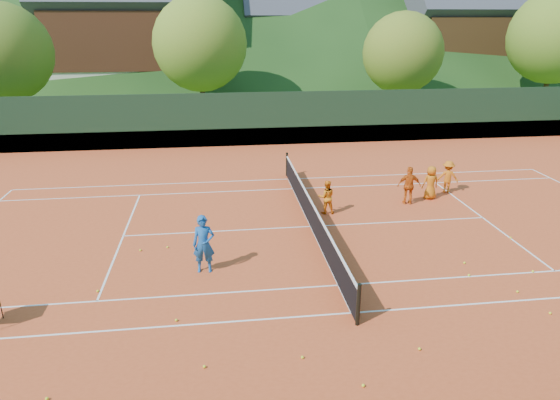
{
  "coord_description": "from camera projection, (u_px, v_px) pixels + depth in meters",
  "views": [
    {
      "loc": [
        -3.13,
        -15.82,
        6.94
      ],
      "look_at": [
        -1.09,
        0.0,
        1.06
      ],
      "focal_mm": 32.0,
      "sensor_mm": 36.0,
      "label": 1
    }
  ],
  "objects": [
    {
      "name": "tennis_ball_12",
      "position": [
        517.0,
        292.0,
        13.28
      ],
      "size": [
        0.07,
        0.07,
        0.07
      ],
      "primitive_type": "sphere",
      "color": "#D8EF27",
      "rests_on": "clay_court"
    },
    {
      "name": "tree_d",
      "position": [
        555.0,
        37.0,
        36.84
      ],
      "size": [
        6.8,
        6.8,
        8.93
      ],
      "color": "#3E2818",
      "rests_on": "ground"
    },
    {
      "name": "tennis_ball_19",
      "position": [
        550.0,
        313.0,
        12.32
      ],
      "size": [
        0.07,
        0.07,
        0.07
      ],
      "primitive_type": "sphere",
      "color": "#D8EF27",
      "rests_on": "clay_court"
    },
    {
      "name": "tennis_ball_18",
      "position": [
        511.0,
        238.0,
        16.53
      ],
      "size": [
        0.07,
        0.07,
        0.07
      ],
      "primitive_type": "sphere",
      "color": "#D8EF27",
      "rests_on": "clay_court"
    },
    {
      "name": "tennis_ball_5",
      "position": [
        98.0,
        291.0,
        13.31
      ],
      "size": [
        0.07,
        0.07,
        0.07
      ],
      "primitive_type": "sphere",
      "color": "#D8EF27",
      "rests_on": "clay_court"
    },
    {
      "name": "coach",
      "position": [
        204.0,
        244.0,
        14.14
      ],
      "size": [
        0.64,
        0.44,
        1.71
      ],
      "primitive_type": "imported",
      "rotation": [
        0.0,
        0.0,
        -0.05
      ],
      "color": "#1855A0",
      "rests_on": "clay_court"
    },
    {
      "name": "tree_c",
      "position": [
        403.0,
        53.0,
        34.81
      ],
      "size": [
        5.6,
        5.6,
        7.35
      ],
      "color": "#412B1A",
      "rests_on": "ground"
    },
    {
      "name": "chalet_mid",
      "position": [
        308.0,
        38.0,
        48.13
      ],
      "size": [
        12.65,
        8.82,
        11.45
      ],
      "color": "beige",
      "rests_on": "ground"
    },
    {
      "name": "court_lines",
      "position": [
        311.0,
        226.0,
        17.49
      ],
      "size": [
        23.83,
        11.03,
        0.0
      ],
      "color": "white",
      "rests_on": "clay_court"
    },
    {
      "name": "chalet_left",
      "position": [
        131.0,
        33.0,
        42.27
      ],
      "size": [
        13.8,
        9.93,
        12.92
      ],
      "color": "beige",
      "rests_on": "ground"
    },
    {
      "name": "student_c",
      "position": [
        431.0,
        183.0,
        19.94
      ],
      "size": [
        0.69,
        0.47,
        1.36
      ],
      "primitive_type": "imported",
      "rotation": [
        0.0,
        0.0,
        3.21
      ],
      "color": "#CF6A12",
      "rests_on": "clay_court"
    },
    {
      "name": "tennis_ball_7",
      "position": [
        469.0,
        275.0,
        14.13
      ],
      "size": [
        0.07,
        0.07,
        0.07
      ],
      "primitive_type": "sphere",
      "color": "#D8EF27",
      "rests_on": "clay_court"
    },
    {
      "name": "clay_court",
      "position": [
        311.0,
        227.0,
        17.5
      ],
      "size": [
        40.0,
        24.0,
        0.02
      ],
      "primitive_type": "cube",
      "color": "#C3461F",
      "rests_on": "ground"
    },
    {
      "name": "tennis_ball_0",
      "position": [
        47.0,
        399.0,
        9.56
      ],
      "size": [
        0.07,
        0.07,
        0.07
      ],
      "primitive_type": "sphere",
      "color": "#D8EF27",
      "rests_on": "clay_court"
    },
    {
      "name": "perimeter_fence",
      "position": [
        312.0,
        193.0,
        17.06
      ],
      "size": [
        40.4,
        24.24,
        3.0
      ],
      "color": "black",
      "rests_on": "clay_court"
    },
    {
      "name": "ground",
      "position": [
        311.0,
        227.0,
        17.5
      ],
      "size": [
        400.0,
        400.0,
        0.0
      ],
      "primitive_type": "plane",
      "color": "#33571B",
      "rests_on": "ground"
    },
    {
      "name": "student_b",
      "position": [
        409.0,
        185.0,
        19.36
      ],
      "size": [
        0.94,
        0.52,
        1.51
      ],
      "primitive_type": "imported",
      "rotation": [
        0.0,
        0.0,
        2.96
      ],
      "color": "#CF5612",
      "rests_on": "clay_court"
    },
    {
      "name": "tennis_ball_10",
      "position": [
        302.0,
        357.0,
        10.72
      ],
      "size": [
        0.07,
        0.07,
        0.07
      ],
      "primitive_type": "sphere",
      "color": "#D8EF27",
      "rests_on": "clay_court"
    },
    {
      "name": "tennis_ball_15",
      "position": [
        176.0,
        320.0,
        12.03
      ],
      "size": [
        0.07,
        0.07,
        0.07
      ],
      "primitive_type": "sphere",
      "color": "#D8EF27",
      "rests_on": "clay_court"
    },
    {
      "name": "chalet_right",
      "position": [
        465.0,
        36.0,
        45.99
      ],
      "size": [
        11.5,
        8.82,
        11.91
      ],
      "color": "beige",
      "rests_on": "ground"
    },
    {
      "name": "tennis_ball_20",
      "position": [
        204.0,
        367.0,
        10.44
      ],
      "size": [
        0.07,
        0.07,
        0.07
      ],
      "primitive_type": "sphere",
      "color": "#D8EF27",
      "rests_on": "clay_court"
    },
    {
      "name": "tennis_ball_17",
      "position": [
        464.0,
        263.0,
        14.84
      ],
      "size": [
        0.07,
        0.07,
        0.07
      ],
      "primitive_type": "sphere",
      "color": "#D8EF27",
      "rests_on": "clay_court"
    },
    {
      "name": "tennis_ball_3",
      "position": [
        140.0,
        250.0,
        15.64
      ],
      "size": [
        0.07,
        0.07,
        0.07
      ],
      "primitive_type": "sphere",
      "color": "#D8EF27",
      "rests_on": "clay_court"
    },
    {
      "name": "student_a",
      "position": [
        326.0,
        197.0,
        18.47
      ],
      "size": [
        0.65,
        0.52,
        1.28
      ],
      "primitive_type": "imported",
      "rotation": [
        0.0,
        0.0,
        3.08
      ],
      "color": "orange",
      "rests_on": "clay_court"
    },
    {
      "name": "tennis_ball_1",
      "position": [
        167.0,
        247.0,
        15.85
      ],
      "size": [
        0.07,
        0.07,
        0.07
      ],
      "primitive_type": "sphere",
      "color": "#D8EF27",
      "rests_on": "clay_court"
    },
    {
      "name": "tree_b",
      "position": [
        200.0,
        44.0,
        33.84
      ],
      "size": [
        6.4,
        6.4,
        8.4
      ],
      "color": "#422B1A",
      "rests_on": "ground"
    },
    {
      "name": "tennis_ball_14",
      "position": [
        363.0,
        386.0,
        9.9
      ],
      "size": [
        0.07,
        0.07,
        0.07
      ],
      "primitive_type": "sphere",
      "color": "#D8EF27",
      "rests_on": "clay_court"
    },
    {
      "name": "tennis_ball_16",
      "position": [
        533.0,
        271.0,
        14.34
      ],
      "size": [
        0.07,
        0.07,
        0.07
      ],
      "primitive_type": "sphere",
      "color": "#D8EF27",
      "rests_on": "clay_court"
    },
    {
      "name": "tennis_net",
      "position": [
        311.0,
        213.0,
        17.32
      ],
      "size": [
        0.1,
        12.07,
        1.1
      ],
      "color": "black",
      "rests_on": "clay_court"
    },
    {
      "name": "tennis_ball_6",
      "position": [
        420.0,
        349.0,
        11.0
      ],
      "size": [
        0.07,
        0.07,
        0.07
      ],
      "primitive_type": "sphere",
      "color": "#D8EF27",
      "rests_on": "clay_court"
    },
    {
      "name": "student_d",
      "position": [
        448.0,
        177.0,
        20.66
      ],
      "size": [
        0.98,
        0.73,
        1.36
      ],
      "primitive_type": "imported",
      "rotation": [
        0.0,
        0.0,
        2.86
      ],
      "color": "orange",
      "rests_on": "clay_court"
    },
    {
      "name": "tree_a",
      "position": [
        3.0,
        52.0,
        30.65
      ],
      "size": [
        6.0,
        6.0,
        7.88
      ],
      "color": "#402919",
      "rests_on": "ground"
    }
  ]
}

